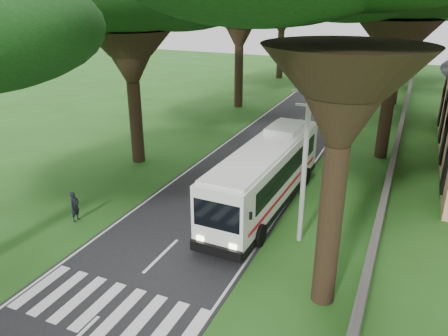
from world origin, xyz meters
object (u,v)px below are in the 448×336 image
pole_near (305,161)px  pole_mid (363,84)px  pedestrian (75,207)px  coach_bus (266,174)px  pole_far (385,55)px  distant_car_a (308,84)px  distant_car_b (322,75)px  distant_car_c (362,66)px

pole_near → pole_mid: 20.00m
pedestrian → coach_bus: bearing=-59.1°
pole_far → distant_car_a: pole_far is taller
pole_far → distant_car_a: bearing=-151.8°
pole_near → pedestrian: (-11.46, -2.90, -3.35)m
distant_car_b → distant_car_c: (3.94, 10.54, 0.00)m
coach_bus → pedestrian: bearing=-144.3°
pole_mid → distant_car_a: bearing=118.1°
distant_car_a → pedestrian: 38.58m
pole_mid → pedestrian: 25.82m
pole_near → pole_far: bearing=90.0°
pole_near → pedestrian: bearing=-165.8°
pole_near → distant_car_a: size_ratio=2.11×
pole_far → coach_bus: bearing=-94.3°
distant_car_a → distant_car_c: (4.28, 17.28, 0.07)m
distant_car_a → distant_car_c: bearing=-89.6°
pole_mid → distant_car_b: pole_mid is taller
distant_car_c → pedestrian: 56.22m
pole_far → pole_mid: bearing=-90.0°
pole_near → distant_car_c: size_ratio=1.63×
pole_near → distant_car_c: (-4.03, 52.83, -3.44)m
pole_mid → distant_car_c: pole_mid is taller
distant_car_a → pole_mid: bearing=132.5°
pole_far → pole_near: bearing=-90.0°
distant_car_a → pole_far: bearing=-137.5°
distant_car_b → pedestrian: pedestrian is taller
pole_near → distant_car_a: (-8.32, 35.55, -3.50)m
distant_car_c → distant_car_b: bearing=75.7°
pole_mid → distant_car_b: size_ratio=1.85×
distant_car_b → distant_car_c: size_ratio=0.88×
distant_car_c → pedestrian: (-7.42, -55.73, 0.09)m
pole_mid → distant_car_c: (-4.03, 32.83, -3.44)m
pole_near → coach_bus: size_ratio=0.64×
pole_mid → distant_car_a: (-8.32, 15.55, -3.50)m
pole_far → distant_car_a: size_ratio=2.11×
pole_near → coach_bus: (-2.80, 2.92, -2.22)m
pole_mid → coach_bus: (-2.80, -17.08, -2.22)m
coach_bus → distant_car_c: size_ratio=2.53×
pole_far → pedestrian: size_ratio=4.79×
pole_mid → distant_car_c: 33.26m
distant_car_a → distant_car_c: 17.80m
pole_far → coach_bus: (-2.80, -37.08, -2.22)m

